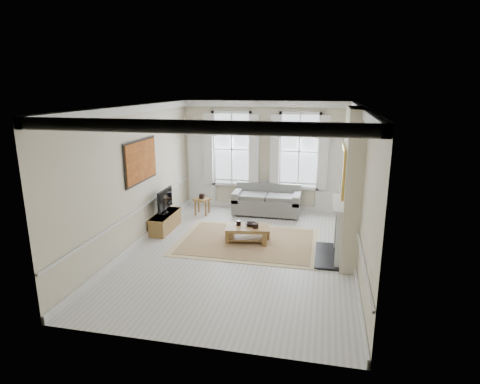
% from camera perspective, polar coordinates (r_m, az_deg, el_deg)
% --- Properties ---
extents(floor, '(7.20, 7.20, 0.00)m').
position_cam_1_polar(floor, '(9.60, 0.14, -8.61)').
color(floor, '#B7B5AD').
rests_on(floor, ground).
extents(ceiling, '(7.20, 7.20, 0.00)m').
position_cam_1_polar(ceiling, '(8.81, 0.16, 12.11)').
color(ceiling, white).
rests_on(ceiling, back_wall).
extents(back_wall, '(5.20, 0.00, 5.20)m').
position_cam_1_polar(back_wall, '(12.53, 3.58, 5.08)').
color(back_wall, beige).
rests_on(back_wall, floor).
extents(left_wall, '(0.00, 7.20, 7.20)m').
position_cam_1_polar(left_wall, '(9.91, -14.73, 2.00)').
color(left_wall, beige).
rests_on(left_wall, floor).
extents(right_wall, '(0.00, 7.20, 7.20)m').
position_cam_1_polar(right_wall, '(8.90, 16.75, 0.42)').
color(right_wall, beige).
rests_on(right_wall, floor).
extents(window_left, '(1.26, 0.20, 2.20)m').
position_cam_1_polar(window_left, '(12.64, -1.17, 6.12)').
color(window_left, '#B2BCC6').
rests_on(window_left, back_wall).
extents(window_right, '(1.26, 0.20, 2.20)m').
position_cam_1_polar(window_right, '(12.34, 8.41, 5.74)').
color(window_right, '#B2BCC6').
rests_on(window_right, back_wall).
extents(door_left, '(0.90, 0.08, 2.30)m').
position_cam_1_polar(door_left, '(13.05, -5.43, 2.98)').
color(door_left, silver).
rests_on(door_left, floor).
extents(door_right, '(0.90, 0.08, 2.30)m').
position_cam_1_polar(door_right, '(12.46, 12.88, 2.11)').
color(door_right, silver).
rests_on(door_right, floor).
extents(painting, '(0.05, 1.66, 1.06)m').
position_cam_1_polar(painting, '(10.09, -13.90, 4.31)').
color(painting, '#BB6820').
rests_on(painting, left_wall).
extents(chimney_breast, '(0.35, 1.70, 3.38)m').
position_cam_1_polar(chimney_breast, '(9.08, 15.56, 0.79)').
color(chimney_breast, beige).
rests_on(chimney_breast, floor).
extents(hearth, '(0.55, 1.50, 0.05)m').
position_cam_1_polar(hearth, '(9.60, 12.30, -8.82)').
color(hearth, black).
rests_on(hearth, floor).
extents(fireplace, '(0.21, 1.45, 1.33)m').
position_cam_1_polar(fireplace, '(9.34, 13.77, -4.90)').
color(fireplace, silver).
rests_on(fireplace, floor).
extents(mirror, '(0.06, 1.26, 1.06)m').
position_cam_1_polar(mirror, '(9.00, 14.35, 3.03)').
color(mirror, gold).
rests_on(mirror, chimney_breast).
extents(sofa, '(2.02, 0.98, 0.90)m').
position_cam_1_polar(sofa, '(12.33, 3.88, -1.42)').
color(sofa, '#60615E').
rests_on(sofa, floor).
extents(side_table, '(0.54, 0.54, 0.50)m').
position_cam_1_polar(side_table, '(12.29, -5.42, -1.39)').
color(side_table, olive).
rests_on(side_table, floor).
extents(rug, '(3.50, 2.60, 0.02)m').
position_cam_1_polar(rug, '(10.22, 1.12, -7.04)').
color(rug, '#A57C55').
rests_on(rug, floor).
extents(coffee_table, '(1.18, 0.80, 0.41)m').
position_cam_1_polar(coffee_table, '(10.10, 1.12, -5.37)').
color(coffee_table, olive).
rests_on(coffee_table, rug).
extents(ceramic_pot_a, '(0.12, 0.12, 0.12)m').
position_cam_1_polar(ceramic_pot_a, '(10.15, -0.21, -4.44)').
color(ceramic_pot_a, black).
rests_on(ceramic_pot_a, coffee_table).
extents(ceramic_pot_b, '(0.15, 0.15, 0.11)m').
position_cam_1_polar(ceramic_pot_b, '(9.98, 2.20, -4.82)').
color(ceramic_pot_b, black).
rests_on(ceramic_pot_b, coffee_table).
extents(bowl, '(0.29, 0.29, 0.07)m').
position_cam_1_polar(bowl, '(10.15, 1.51, -4.60)').
color(bowl, black).
rests_on(bowl, coffee_table).
extents(tv_stand, '(0.42, 1.31, 0.47)m').
position_cam_1_polar(tv_stand, '(11.14, -10.57, -4.19)').
color(tv_stand, olive).
rests_on(tv_stand, floor).
extents(tv, '(0.08, 0.90, 0.68)m').
position_cam_1_polar(tv, '(10.95, -10.61, -1.09)').
color(tv, black).
rests_on(tv, tv_stand).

